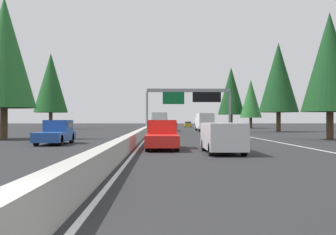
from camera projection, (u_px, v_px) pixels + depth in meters
The scene contains 18 objects.
ground_plane at pixel (150, 132), 64.71m from camera, with size 320.00×320.00×0.00m, color #262628.
median_barrier at pixel (151, 127), 84.71m from camera, with size 180.00×0.56×0.90m, color #ADAAA3.
shoulder_stripe_right at pixel (213, 130), 74.93m from camera, with size 160.00×0.16×0.01m, color silver.
shoulder_stripe_median at pixel (153, 130), 74.72m from camera, with size 160.00×0.16×0.01m, color silver.
sign_gantry_overhead at pixel (190, 98), 59.41m from camera, with size 0.50×12.68×6.51m.
minivan_mid_right at pixel (222, 136), 22.30m from camera, with size 5.00×1.95×1.69m.
pickup_distant_a at pixel (162, 135), 25.77m from camera, with size 5.60×2.00×1.86m.
box_truck_mid_center at pixel (204, 122), 67.50m from camera, with size 8.50×2.40×2.95m.
sedan_distant_b at pixel (188, 124), 105.85m from camera, with size 4.40×1.80×1.47m.
sedan_far_right at pixel (161, 124), 129.26m from camera, with size 4.40×1.80×1.47m.
bus_near_right at pixel (160, 121), 70.07m from camera, with size 11.50×2.55×3.10m.
oncoming_near at pixel (56, 132), 30.98m from camera, with size 5.60×2.00×1.86m.
conifer_right_near at pixel (330, 62), 37.53m from camera, with size 5.28×5.28×11.99m.
conifer_right_mid at pixel (278, 78), 63.27m from camera, with size 6.21×6.21×14.10m.
conifer_right_far at pixel (251, 99), 89.68m from camera, with size 4.82×4.82×10.95m.
conifer_right_distant at pixel (231, 91), 96.28m from camera, with size 6.40×6.40×14.54m.
conifer_left_near at pixel (4, 52), 38.81m from camera, with size 6.08×6.08×13.83m.
conifer_left_mid at pixel (51, 83), 81.80m from camera, with size 6.84×6.84×15.54m.
Camera 1 is at (-4.77, -1.73, 1.86)m, focal length 42.91 mm.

